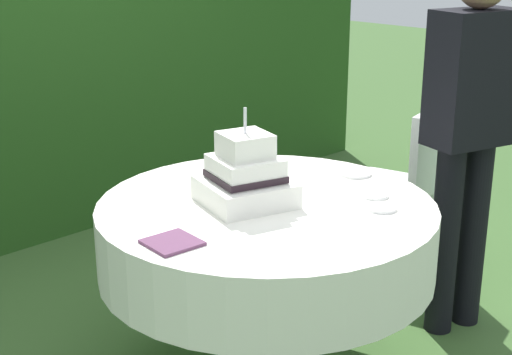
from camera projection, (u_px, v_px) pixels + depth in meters
The scene contains 8 objects.
cake_table at pixel (266, 237), 2.79m from camera, with size 1.25×1.25×0.74m.
wedding_cake at pixel (246, 177), 2.72m from camera, with size 0.38×0.38×0.36m.
serving_plate_near at pixel (355, 173), 3.07m from camera, with size 0.13×0.13×0.01m, color white.
serving_plate_far at pixel (382, 208), 2.68m from camera, with size 0.11×0.11×0.01m, color white.
serving_plate_left at pixel (375, 195), 2.81m from camera, with size 0.10×0.10×0.01m, color white.
napkin_stack at pixel (172, 243), 2.39m from camera, with size 0.16×0.16×0.01m, color #603856.
garden_chair at pixel (407, 176), 3.69m from camera, with size 0.48×0.48×0.89m.
standing_person at pixel (469, 125), 3.08m from camera, with size 0.40×0.29×1.60m.
Camera 1 is at (-1.83, -1.81, 1.69)m, focal length 52.34 mm.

